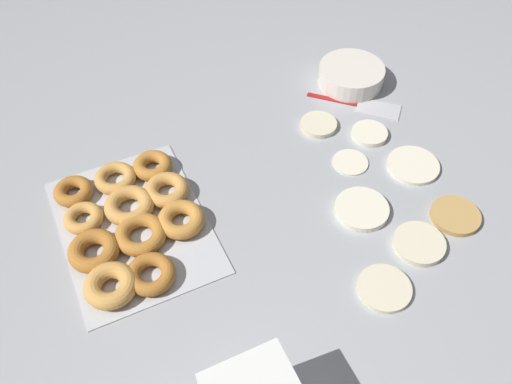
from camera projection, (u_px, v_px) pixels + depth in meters
ground_plane at (321, 201)px, 1.17m from camera, size 3.00×3.00×0.00m
pancake_0 at (362, 209)px, 1.15m from camera, size 0.12×0.12×0.01m
pancake_1 at (455, 216)px, 1.14m from camera, size 0.10×0.10×0.01m
pancake_2 at (350, 162)px, 1.25m from camera, size 0.08×0.08×0.01m
pancake_3 at (319, 125)px, 1.32m from camera, size 0.09×0.09×0.01m
pancake_4 at (419, 244)px, 1.09m from camera, size 0.11×0.11×0.01m
pancake_5 at (386, 287)px, 1.03m from camera, size 0.10×0.10×0.01m
pancake_6 at (369, 134)px, 1.30m from camera, size 0.09×0.09×0.01m
pancake_7 at (413, 165)px, 1.24m from camera, size 0.12×0.12×0.01m
donut_tray at (130, 222)px, 1.12m from camera, size 0.39×0.29×0.04m
batter_bowl at (351, 75)px, 1.42m from camera, size 0.17×0.17×0.05m
spatula at (368, 107)px, 1.37m from camera, size 0.19×0.20×0.01m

